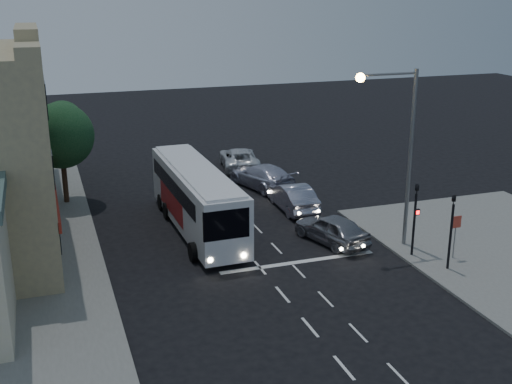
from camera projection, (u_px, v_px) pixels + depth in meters
name	position (u px, v px, depth m)	size (l,w,h in m)	color
ground	(275.00, 285.00, 28.92)	(120.00, 120.00, 0.00)	black
road_markings	(275.00, 254.00, 32.30)	(8.00, 30.55, 0.01)	silver
tour_bus	(197.00, 197.00, 34.93)	(2.78, 11.67, 3.57)	white
car_suv	(332.00, 229.00, 33.54)	(1.83, 4.54, 1.55)	gray
car_sedan_a	(293.00, 197.00, 38.60)	(1.71, 4.90, 1.61)	#A19FB2
car_sedan_b	(262.00, 176.00, 42.83)	(2.27, 5.57, 1.62)	silver
car_sedan_c	(239.00, 158.00, 47.41)	(2.57, 5.57, 1.55)	silver
traffic_signal_main	(415.00, 211.00, 31.24)	(0.25, 0.35, 4.10)	black
traffic_signal_side	(452.00, 223.00, 29.67)	(0.18, 0.15, 4.10)	black
regulatory_sign	(456.00, 230.00, 31.10)	(0.45, 0.12, 2.20)	slate
streetlight	(400.00, 139.00, 31.44)	(3.32, 0.44, 9.00)	slate
street_tree	(60.00, 133.00, 38.57)	(4.00, 4.00, 6.20)	black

